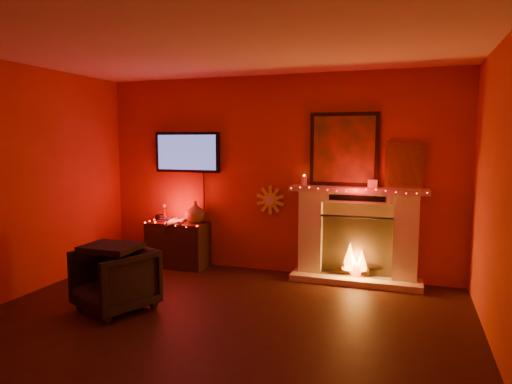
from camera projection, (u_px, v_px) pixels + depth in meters
room at (191, 195)px, 3.91m from camera, size 5.00×5.00×5.00m
fireplace at (356, 226)px, 5.87m from camera, size 1.72×0.40×2.18m
tv at (187, 152)px, 6.60m from camera, size 1.00×0.07×1.24m
sunburst_clock at (270, 200)px, 6.30m from camera, size 0.40×0.03×0.40m
console_table at (179, 240)px, 6.59m from camera, size 0.86×0.55×0.96m
armchair at (115, 280)px, 4.89m from camera, size 0.95×0.96×0.67m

